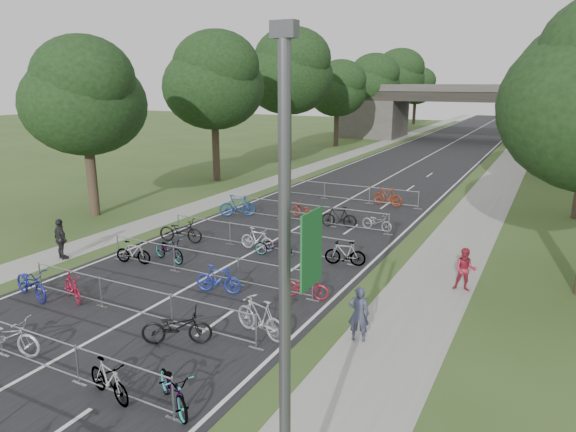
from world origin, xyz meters
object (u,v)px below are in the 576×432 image
(lamppost, at_px, (287,305))
(pedestrian_b, at_px, (465,270))
(overpass_bridge, at_px, (459,113))
(pedestrian_a, at_px, (359,314))
(pedestrian_c, at_px, (61,239))

(lamppost, xyz_separation_m, pedestrian_b, (0.81, 12.37, -3.47))
(overpass_bridge, height_order, pedestrian_b, overpass_bridge)
(lamppost, relative_size, pedestrian_a, 4.82)
(lamppost, height_order, pedestrian_b, lamppost)
(overpass_bridge, distance_m, pedestrian_c, 55.55)
(lamppost, bearing_deg, pedestrian_b, 86.25)
(overpass_bridge, distance_m, pedestrian_b, 51.52)
(lamppost, bearing_deg, pedestrian_c, 152.35)
(lamppost, xyz_separation_m, pedestrian_a, (-1.32, 7.04, -3.43))
(lamppost, bearing_deg, pedestrian_a, 100.66)
(pedestrian_b, xyz_separation_m, pedestrian_c, (-15.94, -4.45, 0.08))
(pedestrian_b, relative_size, pedestrian_c, 0.91)
(overpass_bridge, xyz_separation_m, pedestrian_b, (9.14, -50.63, -2.73))
(overpass_bridge, xyz_separation_m, pedestrian_c, (-6.80, -55.07, -2.64))
(pedestrian_b, bearing_deg, overpass_bridge, 92.24)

